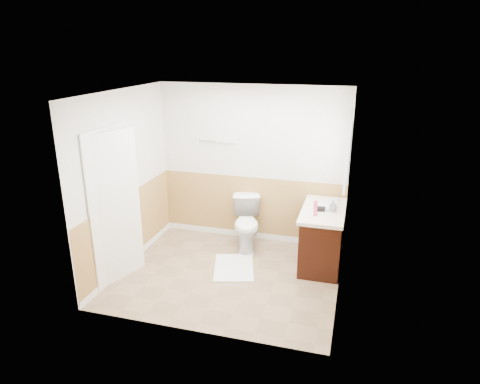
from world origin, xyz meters
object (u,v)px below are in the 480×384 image
(bath_mat, at_px, (234,267))
(soap_dispenser, at_px, (333,206))
(toilet, at_px, (247,224))
(vanity_cabinet, at_px, (322,238))
(lotion_bottle, at_px, (315,208))

(bath_mat, xyz_separation_m, soap_dispenser, (1.31, 0.44, 0.93))
(toilet, bearing_deg, soap_dispenser, -27.91)
(vanity_cabinet, relative_size, lotion_bottle, 5.00)
(bath_mat, bearing_deg, toilet, 90.00)
(soap_dispenser, bearing_deg, toilet, 168.00)
(bath_mat, relative_size, soap_dispenser, 4.69)
(vanity_cabinet, bearing_deg, lotion_bottle, -109.82)
(toilet, distance_m, bath_mat, 0.82)
(bath_mat, height_order, soap_dispenser, soap_dispenser)
(lotion_bottle, bearing_deg, toilet, 155.15)
(toilet, height_order, soap_dispenser, soap_dispenser)
(toilet, height_order, vanity_cabinet, vanity_cabinet)
(bath_mat, relative_size, vanity_cabinet, 0.73)
(toilet, xyz_separation_m, bath_mat, (0.00, -0.72, -0.39))
(toilet, height_order, lotion_bottle, lotion_bottle)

